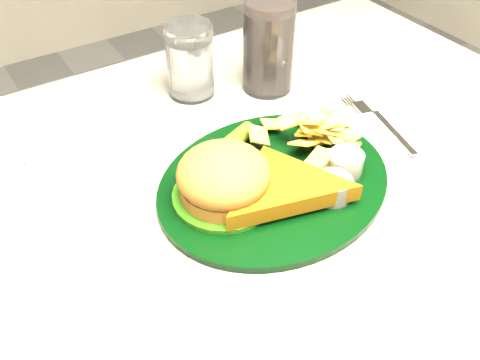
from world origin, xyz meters
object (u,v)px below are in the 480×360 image
object	(u,v)px
dinner_plate	(275,163)
fork_napkin	(390,129)
table	(227,347)
water_glass	(190,60)
cola_glass	(268,47)

from	to	relation	value
dinner_plate	fork_napkin	size ratio (longest dim) A/B	2.20
table	dinner_plate	world-z (taller)	dinner_plate
water_glass	dinner_plate	bearing A→B (deg)	-93.95
dinner_plate	water_glass	size ratio (longest dim) A/B	2.77
dinner_plate	cola_glass	size ratio (longest dim) A/B	2.20
table	cola_glass	world-z (taller)	cola_glass
fork_napkin	water_glass	bearing A→B (deg)	141.53
water_glass	fork_napkin	world-z (taller)	water_glass
cola_glass	water_glass	bearing A→B (deg)	155.43
cola_glass	table	bearing A→B (deg)	-136.90
table	fork_napkin	size ratio (longest dim) A/B	7.94
dinner_plate	fork_napkin	bearing A→B (deg)	-9.70
table	water_glass	xyz separation A→B (m)	(0.08, 0.24, 0.44)
water_glass	cola_glass	bearing A→B (deg)	-24.57
cola_glass	fork_napkin	xyz separation A→B (m)	(0.08, -0.21, -0.07)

